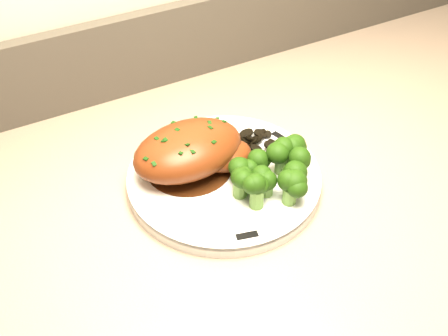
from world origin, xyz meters
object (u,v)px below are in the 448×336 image
plate (224,179)px  chicken_breast (193,151)px  counter (420,304)px  broccoli_florets (272,172)px

plate → chicken_breast: 0.05m
plate → counter: bearing=-10.8°
chicken_breast → broccoli_florets: bearing=-50.8°
plate → chicken_breast: (-0.03, 0.03, 0.03)m
plate → broccoli_florets: broccoli_florets is taller
counter → chicken_breast: bearing=166.0°
chicken_breast → broccoli_florets: size_ratio=1.36×
counter → chicken_breast: size_ratio=13.38×
plate → broccoli_florets: bearing=-47.1°
counter → plate: bearing=169.2°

